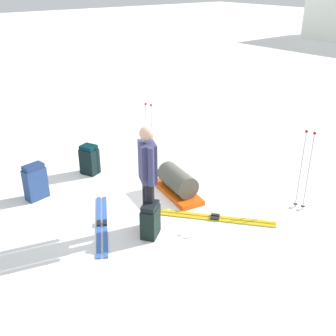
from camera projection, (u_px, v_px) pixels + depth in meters
ground_plane at (168, 205)px, 7.10m from camera, size 80.00×80.00×0.00m
skier_standing at (148, 174)px, 6.02m from camera, size 0.53×0.34×1.70m
ski_pair_near at (215, 218)px, 6.69m from camera, size 1.59×1.40×0.05m
ski_pair_far at (102, 224)px, 6.53m from camera, size 1.61×1.00×0.05m
backpack_large_dark at (35, 182)px, 7.17m from camera, size 0.28×0.41×0.65m
backpack_bright at (150, 220)px, 6.16m from camera, size 0.38×0.41×0.55m
backpack_small_spare at (89, 160)px, 8.10m from camera, size 0.40×0.37×0.59m
ski_poles_planted_near at (149, 131)px, 8.31m from camera, size 0.20×0.11×1.30m
ski_poles_planted_far at (305, 167)px, 6.66m from camera, size 0.19×0.11×1.40m
gear_sled at (177, 183)px, 7.34m from camera, size 1.22×0.64×0.49m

